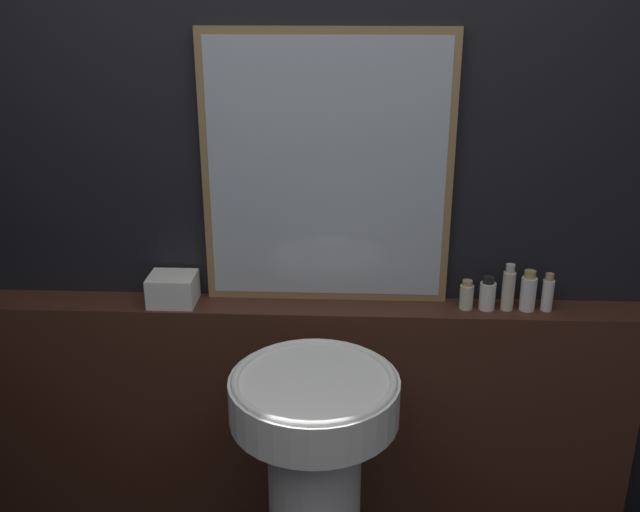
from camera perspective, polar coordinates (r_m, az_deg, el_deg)
The scene contains 10 objects.
wall_back at distance 2.47m, azimuth -1.83°, elevation 4.20°, with size 8.00×0.06×2.50m.
vanity_counter at distance 2.70m, azimuth -1.83°, elevation -12.81°, with size 2.41×0.17×0.92m.
pedestal_sink at distance 2.28m, azimuth -0.45°, elevation -17.11°, with size 0.50×0.50×0.90m.
mirror at distance 2.38m, azimuth 0.55°, elevation 6.79°, with size 0.84×0.03×0.92m.
towel_stack at distance 2.52m, azimuth -11.68°, elevation -2.60°, with size 0.16×0.14×0.10m.
shampoo_bottle at distance 2.48m, azimuth 11.64°, elevation -3.12°, with size 0.05×0.05×0.10m.
conditioner_bottle at distance 2.49m, azimuth 13.25°, elevation -3.00°, with size 0.05×0.05×0.12m.
lotion_bottle at distance 2.50m, azimuth 14.83°, elevation -2.55°, with size 0.04×0.04×0.16m.
body_wash_bottle at distance 2.52m, azimuth 16.32°, elevation -2.77°, with size 0.05×0.05×0.14m.
hand_soap_bottle at distance 2.53m, azimuth 17.76°, elevation -2.86°, with size 0.04×0.04×0.13m.
Camera 1 is at (0.19, -0.83, 1.95)m, focal length 40.00 mm.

